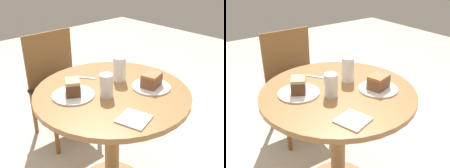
{
  "view_description": "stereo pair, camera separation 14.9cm",
  "coord_description": "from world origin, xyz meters",
  "views": [
    {
      "loc": [
        -0.9,
        -0.99,
        1.47
      ],
      "look_at": [
        0.0,
        0.0,
        0.81
      ],
      "focal_mm": 42.0,
      "sensor_mm": 36.0,
      "label": 1
    },
    {
      "loc": [
        -0.79,
        -1.09,
        1.47
      ],
      "look_at": [
        0.0,
        0.0,
        0.81
      ],
      "focal_mm": 42.0,
      "sensor_mm": 36.0,
      "label": 2
    }
  ],
  "objects": [
    {
      "name": "table",
      "position": [
        0.0,
        0.0,
        0.58
      ],
      "size": [
        0.9,
        0.9,
        0.77
      ],
      "color": "#9E6B3D",
      "rests_on": "ground_plane"
    },
    {
      "name": "chair",
      "position": [
        0.12,
        0.82,
        0.47
      ],
      "size": [
        0.47,
        0.44,
        0.9
      ],
      "rotation": [
        0.0,
        0.0,
        -0.02
      ],
      "color": "brown",
      "rests_on": "ground_plane"
    },
    {
      "name": "plate_near",
      "position": [
        0.19,
        -0.13,
        0.77
      ],
      "size": [
        0.23,
        0.23,
        0.01
      ],
      "color": "white",
      "rests_on": "table"
    },
    {
      "name": "plate_far",
      "position": [
        -0.2,
        0.1,
        0.77
      ],
      "size": [
        0.24,
        0.24,
        0.01
      ],
      "color": "white",
      "rests_on": "table"
    },
    {
      "name": "cake_slice_near",
      "position": [
        0.19,
        -0.13,
        0.82
      ],
      "size": [
        0.13,
        0.12,
        0.08
      ],
      "rotation": [
        0.0,
        0.0,
        4.97
      ],
      "color": "brown",
      "rests_on": "plate_near"
    },
    {
      "name": "cake_slice_far",
      "position": [
        -0.2,
        0.1,
        0.82
      ],
      "size": [
        0.12,
        0.12,
        0.09
      ],
      "rotation": [
        0.0,
        0.0,
        5.75
      ],
      "color": "brown",
      "rests_on": "plate_far"
    },
    {
      "name": "glass_lemonade",
      "position": [
        0.12,
        0.07,
        0.84
      ],
      "size": [
        0.08,
        0.08,
        0.15
      ],
      "color": "silver",
      "rests_on": "table"
    },
    {
      "name": "glass_water",
      "position": [
        -0.07,
        -0.03,
        0.83
      ],
      "size": [
        0.08,
        0.08,
        0.13
      ],
      "color": "silver",
      "rests_on": "table"
    },
    {
      "name": "napkin_stack",
      "position": [
        -0.13,
        -0.29,
        0.77
      ],
      "size": [
        0.17,
        0.17,
        0.01
      ],
      "rotation": [
        0.0,
        0.0,
        0.29
      ],
      "color": "silver",
      "rests_on": "table"
    },
    {
      "name": "spoon",
      "position": [
        -0.01,
        0.23,
        0.77
      ],
      "size": [
        0.08,
        0.11,
        0.0
      ],
      "rotation": [
        0.0,
        0.0,
        2.18
      ],
      "color": "silver",
      "rests_on": "table"
    }
  ]
}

